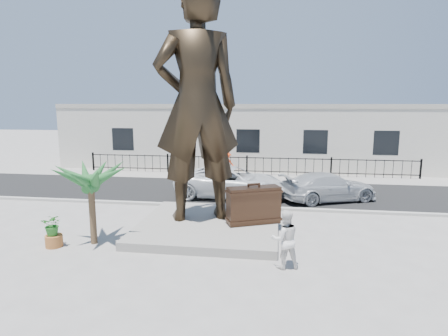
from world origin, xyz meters
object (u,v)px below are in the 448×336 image
at_px(statue, 197,105).
at_px(suitcase, 254,205).
at_px(car_white, 231,182).
at_px(tourist, 285,239).

bearing_deg(statue, suitcase, 149.42).
xyz_separation_m(statue, car_white, (0.73, 4.59, -3.90)).
distance_m(statue, suitcase, 4.32).
distance_m(statue, tourist, 6.12).
xyz_separation_m(suitcase, tourist, (1.11, -3.09, -0.12)).
bearing_deg(suitcase, car_white, 82.64).
height_order(suitcase, car_white, suitcase).
xyz_separation_m(statue, tourist, (3.30, -3.45, -3.83)).
bearing_deg(car_white, tourist, -159.71).
bearing_deg(statue, tourist, 112.62).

